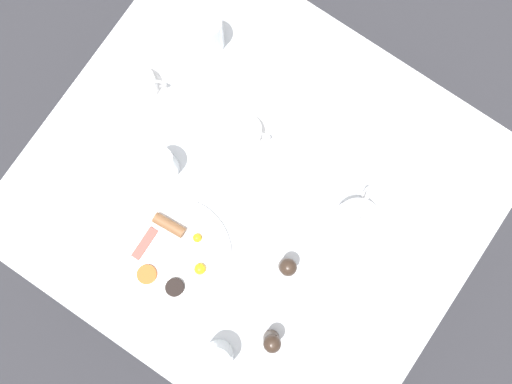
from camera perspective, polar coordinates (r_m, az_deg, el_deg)
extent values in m
plane|color=#333338|center=(2.13, 0.00, -2.37)|extent=(8.00, 8.00, 0.00)
cube|color=silver|center=(1.38, 0.00, -0.16)|extent=(1.08, 1.20, 0.03)
cylinder|color=brown|center=(1.91, 22.38, 1.47)|extent=(0.04, 0.04, 0.74)
cylinder|color=brown|center=(1.90, -22.62, -4.30)|extent=(0.04, 0.04, 0.74)
cylinder|color=brown|center=(1.96, -5.58, 19.70)|extent=(0.04, 0.04, 0.74)
cylinder|color=white|center=(1.36, -9.46, -7.23)|extent=(0.32, 0.32, 0.01)
cylinder|color=white|center=(1.35, -6.37, -8.71)|extent=(0.07, 0.07, 0.00)
sphere|color=yellow|center=(1.34, -6.42, -8.73)|extent=(0.03, 0.03, 0.03)
cylinder|color=white|center=(1.35, -6.68, -5.24)|extent=(0.06, 0.06, 0.00)
sphere|color=yellow|center=(1.34, -6.73, -5.23)|extent=(0.02, 0.02, 0.02)
cylinder|color=brown|center=(1.35, -9.90, -3.75)|extent=(0.04, 0.09, 0.03)
cube|color=#B74C42|center=(1.37, -12.61, -5.75)|extent=(0.09, 0.03, 0.01)
cylinder|color=#D16023|center=(1.37, -12.36, -9.18)|extent=(0.05, 0.05, 0.01)
cylinder|color=black|center=(1.35, -9.27, -10.70)|extent=(0.05, 0.05, 0.02)
cylinder|color=white|center=(1.33, 11.26, -3.42)|extent=(0.12, 0.12, 0.09)
cylinder|color=white|center=(1.28, 11.69, -3.30)|extent=(0.09, 0.09, 0.01)
sphere|color=white|center=(1.27, 11.81, -3.27)|extent=(0.02, 0.02, 0.02)
cone|color=white|center=(1.32, 10.19, -6.44)|extent=(0.06, 0.03, 0.05)
torus|color=white|center=(1.34, 12.22, -0.84)|extent=(0.08, 0.03, 0.07)
cylinder|color=white|center=(1.38, -1.22, 6.57)|extent=(0.14, 0.14, 0.01)
cylinder|color=white|center=(1.35, -1.25, 6.89)|extent=(0.09, 0.09, 0.06)
cylinder|color=olive|center=(1.36, -1.24, 6.82)|extent=(0.08, 0.08, 0.05)
torus|color=white|center=(1.35, 0.75, 6.47)|extent=(0.02, 0.04, 0.05)
cylinder|color=white|center=(1.45, -12.77, 11.53)|extent=(0.14, 0.14, 0.01)
cylinder|color=white|center=(1.42, -13.07, 11.94)|extent=(0.09, 0.09, 0.06)
cylinder|color=olive|center=(1.43, -13.02, 11.86)|extent=(0.08, 0.08, 0.05)
torus|color=white|center=(1.41, -11.14, 12.02)|extent=(0.03, 0.04, 0.05)
cylinder|color=white|center=(1.42, -5.44, 17.69)|extent=(0.08, 0.08, 0.13)
cylinder|color=white|center=(1.33, -4.49, -18.53)|extent=(0.08, 0.08, 0.12)
cylinder|color=white|center=(1.34, -10.77, 3.13)|extent=(0.08, 0.08, 0.11)
cylinder|color=#38281E|center=(1.32, 3.56, -8.50)|extent=(0.04, 0.04, 0.07)
sphere|color=#38281E|center=(1.27, 3.69, -8.58)|extent=(0.05, 0.05, 0.05)
cylinder|color=#38281E|center=(1.34, 1.79, -16.57)|extent=(0.04, 0.04, 0.07)
sphere|color=#38281E|center=(1.29, 1.87, -16.96)|extent=(0.05, 0.05, 0.05)
cube|color=white|center=(1.45, 16.33, 8.15)|extent=(0.14, 0.09, 0.01)
cube|color=silver|center=(1.41, 11.53, -17.87)|extent=(0.03, 0.19, 0.00)
cube|color=silver|center=(1.45, 2.09, 15.27)|extent=(0.08, 0.19, 0.00)
cube|color=silver|center=(1.45, -21.17, -0.66)|extent=(0.04, 0.15, 0.00)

